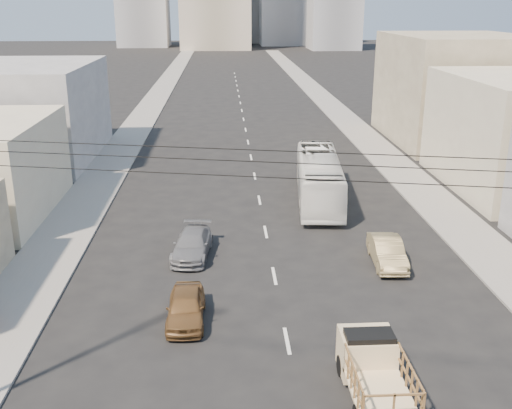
{
  "coord_description": "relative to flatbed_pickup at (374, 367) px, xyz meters",
  "views": [
    {
      "loc": [
        -2.41,
        -12.79,
        12.8
      ],
      "look_at": [
        -0.87,
        14.72,
        3.5
      ],
      "focal_mm": 42.0,
      "sensor_mm": 36.0,
      "label": 1
    }
  ],
  "objects": [
    {
      "name": "sidewalk_left",
      "position": [
        -14.32,
        65.61,
        -1.03
      ],
      "size": [
        3.5,
        180.0,
        0.12
      ],
      "primitive_type": "cube",
      "color": "gray",
      "rests_on": "ground"
    },
    {
      "name": "sidewalk_right",
      "position": [
        9.18,
        65.61,
        -1.03
      ],
      "size": [
        3.5,
        180.0,
        0.12
      ],
      "primitive_type": "cube",
      "color": "gray",
      "rests_on": "ground"
    },
    {
      "name": "lane_dashes",
      "position": [
        -2.57,
        48.61,
        -1.09
      ],
      "size": [
        0.15,
        104.0,
        0.01
      ],
      "color": "silver",
      "rests_on": "ground"
    },
    {
      "name": "flatbed_pickup",
      "position": [
        0.0,
        0.0,
        0.0
      ],
      "size": [
        1.95,
        4.41,
        1.9
      ],
      "color": "beige",
      "rests_on": "ground"
    },
    {
      "name": "city_bus",
      "position": [
        1.43,
        21.28,
        0.49
      ],
      "size": [
        3.79,
        11.62,
        3.18
      ],
      "primitive_type": "imported",
      "rotation": [
        0.0,
        0.0,
        -0.1
      ],
      "color": "white",
      "rests_on": "ground"
    },
    {
      "name": "sedan_brown",
      "position": [
        -6.67,
        5.43,
        -0.43
      ],
      "size": [
        1.58,
        3.89,
        1.32
      ],
      "primitive_type": "imported",
      "rotation": [
        0.0,
        0.0,
        -0.0
      ],
      "color": "brown",
      "rests_on": "ground"
    },
    {
      "name": "sedan_tan",
      "position": [
        3.33,
        10.7,
        -0.41
      ],
      "size": [
        1.68,
        4.23,
        1.37
      ],
      "primitive_type": "imported",
      "rotation": [
        0.0,
        0.0,
        -0.06
      ],
      "color": "#938156",
      "rests_on": "ground"
    },
    {
      "name": "sedan_grey",
      "position": [
        -6.72,
        12.32,
        -0.44
      ],
      "size": [
        2.32,
        4.67,
        1.31
      ],
      "primitive_type": "imported",
      "rotation": [
        0.0,
        0.0,
        -0.11
      ],
      "color": "slate",
      "rests_on": "ground"
    },
    {
      "name": "overhead_wires",
      "position": [
        -2.57,
        -2.89,
        7.87
      ],
      "size": [
        23.01,
        5.02,
        0.72
      ],
      "color": "black",
      "rests_on": "ground"
    },
    {
      "name": "bldg_right_far",
      "position": [
        17.43,
        39.61,
        3.91
      ],
      "size": [
        12.0,
        16.0,
        10.0
      ],
      "primitive_type": "cube",
      "color": "gray",
      "rests_on": "ground"
    },
    {
      "name": "bldg_left_far",
      "position": [
        -22.07,
        34.61,
        2.91
      ],
      "size": [
        12.0,
        16.0,
        8.0
      ],
      "primitive_type": "cube",
      "color": "gray",
      "rests_on": "ground"
    }
  ]
}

